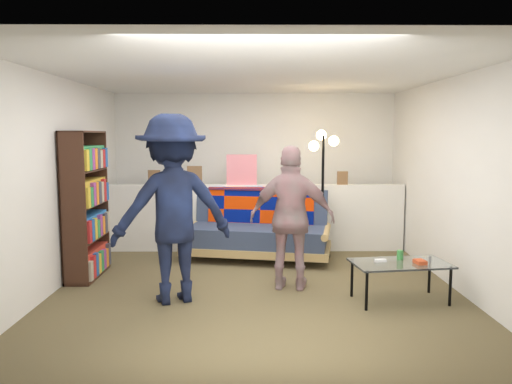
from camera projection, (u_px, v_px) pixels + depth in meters
ground at (256, 286)px, 5.77m from camera, size 5.00×5.00×0.00m
room_shell at (256, 140)px, 6.04m from camera, size 4.60×5.05×2.45m
half_wall_ledge at (255, 218)px, 7.50m from camera, size 4.45×0.15×1.00m
ledge_decor at (240, 173)px, 7.40m from camera, size 2.97×0.02×0.45m
futon_sofa at (259, 230)px, 7.04m from camera, size 2.16×1.31×0.87m
bookshelf at (86, 209)px, 6.08m from camera, size 0.30×0.89×1.79m
coffee_table at (401, 265)px, 5.20m from camera, size 1.05×0.68×0.51m
floor_lamp at (323, 167)px, 7.04m from camera, size 0.42×0.35×1.81m
person_left at (173, 209)px, 5.17m from camera, size 1.44×1.13×1.95m
person_right at (292, 218)px, 5.58m from camera, size 1.00×0.55×1.62m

